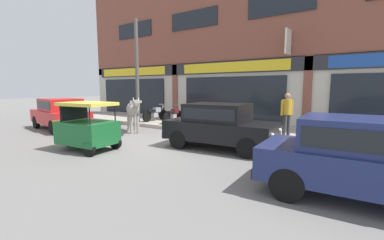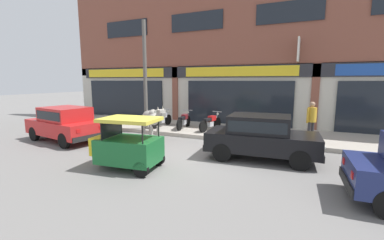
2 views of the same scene
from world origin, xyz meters
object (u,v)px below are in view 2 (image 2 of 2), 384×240
object	(u,v)px
car_0	(261,135)
car_1	(65,122)
motorcycle_1	(184,121)
utility_pole	(145,76)
motorcycle_2	(210,123)
pedestrian	(312,118)
auto_rickshaw	(127,147)
cow	(151,118)
motorcycle_0	(162,119)

from	to	relation	value
car_0	car_1	size ratio (longest dim) A/B	0.98
motorcycle_1	utility_pole	distance (m)	2.90
motorcycle_1	car_1	bearing A→B (deg)	-132.98
motorcycle_2	pedestrian	distance (m)	4.50
car_0	motorcycle_1	xyz separation A→B (m)	(-4.35, 3.03, -0.26)
auto_rickshaw	pedestrian	size ratio (longest dim) A/B	1.29
pedestrian	utility_pole	bearing A→B (deg)	-177.56
car_1	auto_rickshaw	distance (m)	4.95
utility_pole	motorcycle_2	bearing A→B (deg)	18.28
pedestrian	cow	bearing A→B (deg)	-162.43
motorcycle_1	motorcycle_2	distance (m)	1.42
motorcycle_2	pedestrian	size ratio (longest dim) A/B	1.12
car_1	cow	bearing A→B (deg)	21.95
car_1	motorcycle_0	distance (m)	4.61
cow	auto_rickshaw	xyz separation A→B (m)	(1.20, -3.07, -0.35)
car_1	utility_pole	size ratio (longest dim) A/B	0.72
auto_rickshaw	motorcycle_0	bearing A→B (deg)	111.84
motorcycle_1	utility_pole	bearing A→B (deg)	-149.30
motorcycle_0	cow	bearing A→B (deg)	-67.51
car_0	motorcycle_0	bearing A→B (deg)	151.83
cow	auto_rickshaw	world-z (taller)	cow
cow	utility_pole	bearing A→B (deg)	130.81
auto_rickshaw	motorcycle_1	xyz separation A→B (m)	(-0.97, 5.62, -0.10)
auto_rickshaw	motorcycle_1	bearing A→B (deg)	99.81
motorcycle_0	motorcycle_2	size ratio (longest dim) A/B	1.01
cow	car_1	bearing A→B (deg)	-158.05
car_0	auto_rickshaw	world-z (taller)	auto_rickshaw
motorcycle_0	motorcycle_2	distance (m)	2.70
cow	auto_rickshaw	size ratio (longest dim) A/B	0.91
cow	auto_rickshaw	bearing A→B (deg)	-68.69
motorcycle_1	car_0	bearing A→B (deg)	-34.91
pedestrian	utility_pole	distance (m)	7.62
auto_rickshaw	pedestrian	bearing A→B (deg)	45.74
motorcycle_1	motorcycle_2	size ratio (longest dim) A/B	1.01
car_1	motorcycle_1	size ratio (longest dim) A/B	2.08
motorcycle_1	motorcycle_2	world-z (taller)	same
cow	pedestrian	bearing A→B (deg)	17.57
auto_rickshaw	motorcycle_0	world-z (taller)	auto_rickshaw
pedestrian	motorcycle_0	bearing A→B (deg)	175.08
car_1	motorcycle_0	world-z (taller)	car_1
auto_rickshaw	motorcycle_0	size ratio (longest dim) A/B	1.14
car_0	motorcycle_1	world-z (taller)	car_0
pedestrian	utility_pole	size ratio (longest dim) A/B	0.31
motorcycle_2	pedestrian	bearing A→B (deg)	-8.82
car_0	motorcycle_2	bearing A→B (deg)	133.49
cow	motorcycle_0	world-z (taller)	cow
motorcycle_2	motorcycle_0	bearing A→B (deg)	-178.46
motorcycle_1	utility_pole	world-z (taller)	utility_pole
pedestrian	auto_rickshaw	bearing A→B (deg)	-134.26
cow	car_0	bearing A→B (deg)	-5.99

